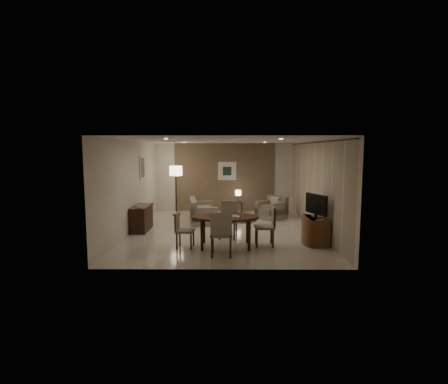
{
  "coord_description": "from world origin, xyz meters",
  "views": [
    {
      "loc": [
        0.07,
        -10.37,
        2.4
      ],
      "look_at": [
        0.0,
        0.2,
        1.15
      ],
      "focal_mm": 28.0,
      "sensor_mm": 36.0,
      "label": 1
    }
  ],
  "objects_px": {
    "dining_table": "(226,232)",
    "chair_far": "(228,220)",
    "console_desk": "(142,218)",
    "side_table": "(238,208)",
    "chair_left": "(185,230)",
    "sofa": "(203,210)",
    "floor_lamp": "(176,191)",
    "armchair": "(271,208)",
    "chair_near": "(221,233)",
    "tv_cabinet": "(316,230)",
    "chair_right": "(264,226)"
  },
  "relations": [
    {
      "from": "console_desk",
      "to": "chair_far",
      "type": "height_order",
      "value": "chair_far"
    },
    {
      "from": "chair_left",
      "to": "sofa",
      "type": "xyz_separation_m",
      "value": [
        0.22,
        3.17,
        -0.05
      ]
    },
    {
      "from": "chair_far",
      "to": "armchair",
      "type": "height_order",
      "value": "chair_far"
    },
    {
      "from": "console_desk",
      "to": "side_table",
      "type": "height_order",
      "value": "console_desk"
    },
    {
      "from": "tv_cabinet",
      "to": "floor_lamp",
      "type": "distance_m",
      "value": 5.85
    },
    {
      "from": "sofa",
      "to": "side_table",
      "type": "distance_m",
      "value": 2.04
    },
    {
      "from": "floor_lamp",
      "to": "tv_cabinet",
      "type": "bearing_deg",
      "value": -43.87
    },
    {
      "from": "chair_near",
      "to": "chair_left",
      "type": "height_order",
      "value": "chair_near"
    },
    {
      "from": "chair_left",
      "to": "side_table",
      "type": "height_order",
      "value": "chair_left"
    },
    {
      "from": "console_desk",
      "to": "floor_lamp",
      "type": "xyz_separation_m",
      "value": [
        0.69,
        2.54,
        0.55
      ]
    },
    {
      "from": "tv_cabinet",
      "to": "chair_far",
      "type": "bearing_deg",
      "value": 166.34
    },
    {
      "from": "chair_far",
      "to": "sofa",
      "type": "distance_m",
      "value": 2.39
    },
    {
      "from": "side_table",
      "to": "floor_lamp",
      "type": "bearing_deg",
      "value": -171.53
    },
    {
      "from": "armchair",
      "to": "side_table",
      "type": "height_order",
      "value": "armchair"
    },
    {
      "from": "floor_lamp",
      "to": "side_table",
      "type": "bearing_deg",
      "value": 8.47
    },
    {
      "from": "dining_table",
      "to": "chair_far",
      "type": "distance_m",
      "value": 0.87
    },
    {
      "from": "console_desk",
      "to": "chair_left",
      "type": "xyz_separation_m",
      "value": [
        1.54,
        -1.88,
        0.06
      ]
    },
    {
      "from": "chair_right",
      "to": "tv_cabinet",
      "type": "bearing_deg",
      "value": 98.77
    },
    {
      "from": "chair_near",
      "to": "chair_left",
      "type": "distance_m",
      "value": 1.13
    },
    {
      "from": "chair_right",
      "to": "side_table",
      "type": "bearing_deg",
      "value": -172.66
    },
    {
      "from": "chair_far",
      "to": "side_table",
      "type": "bearing_deg",
      "value": 93.33
    },
    {
      "from": "chair_far",
      "to": "sofa",
      "type": "relative_size",
      "value": 0.61
    },
    {
      "from": "sofa",
      "to": "side_table",
      "type": "relative_size",
      "value": 3.7
    },
    {
      "from": "chair_near",
      "to": "chair_far",
      "type": "relative_size",
      "value": 1.03
    },
    {
      "from": "armchair",
      "to": "chair_left",
      "type": "bearing_deg",
      "value": -75.77
    },
    {
      "from": "chair_left",
      "to": "console_desk",
      "type": "bearing_deg",
      "value": 43.73
    },
    {
      "from": "dining_table",
      "to": "tv_cabinet",
      "type": "bearing_deg",
      "value": 7.29
    },
    {
      "from": "chair_far",
      "to": "floor_lamp",
      "type": "relative_size",
      "value": 0.55
    },
    {
      "from": "console_desk",
      "to": "chair_near",
      "type": "height_order",
      "value": "chair_near"
    },
    {
      "from": "side_table",
      "to": "floor_lamp",
      "type": "xyz_separation_m",
      "value": [
        -2.32,
        -0.35,
        0.7
      ]
    },
    {
      "from": "chair_right",
      "to": "chair_far",
      "type": "bearing_deg",
      "value": -128.01
    },
    {
      "from": "tv_cabinet",
      "to": "chair_right",
      "type": "xyz_separation_m",
      "value": [
        -1.36,
        -0.19,
        0.15
      ]
    },
    {
      "from": "chair_left",
      "to": "sofa",
      "type": "height_order",
      "value": "chair_left"
    },
    {
      "from": "console_desk",
      "to": "side_table",
      "type": "distance_m",
      "value": 4.17
    },
    {
      "from": "chair_far",
      "to": "chair_near",
      "type": "bearing_deg",
      "value": -86.24
    },
    {
      "from": "chair_near",
      "to": "chair_right",
      "type": "height_order",
      "value": "chair_near"
    },
    {
      "from": "chair_far",
      "to": "sofa",
      "type": "bearing_deg",
      "value": 120.15
    },
    {
      "from": "chair_near",
      "to": "side_table",
      "type": "distance_m",
      "value": 5.47
    },
    {
      "from": "tv_cabinet",
      "to": "chair_near",
      "type": "relative_size",
      "value": 0.87
    },
    {
      "from": "tv_cabinet",
      "to": "side_table",
      "type": "relative_size",
      "value": 2.0
    },
    {
      "from": "floor_lamp",
      "to": "chair_near",
      "type": "bearing_deg",
      "value": -70.9
    },
    {
      "from": "sofa",
      "to": "side_table",
      "type": "bearing_deg",
      "value": -45.89
    },
    {
      "from": "dining_table",
      "to": "chair_far",
      "type": "relative_size",
      "value": 1.63
    },
    {
      "from": "tv_cabinet",
      "to": "sofa",
      "type": "distance_m",
      "value": 4.19
    },
    {
      "from": "sofa",
      "to": "chair_far",
      "type": "bearing_deg",
      "value": -167.03
    },
    {
      "from": "sofa",
      "to": "console_desk",
      "type": "bearing_deg",
      "value": 118.34
    },
    {
      "from": "chair_far",
      "to": "chair_left",
      "type": "xyz_separation_m",
      "value": [
        -1.07,
        -0.94,
        -0.07
      ]
    },
    {
      "from": "chair_near",
      "to": "sofa",
      "type": "distance_m",
      "value": 3.9
    },
    {
      "from": "console_desk",
      "to": "floor_lamp",
      "type": "height_order",
      "value": "floor_lamp"
    },
    {
      "from": "chair_far",
      "to": "floor_lamp",
      "type": "height_order",
      "value": "floor_lamp"
    }
  ]
}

